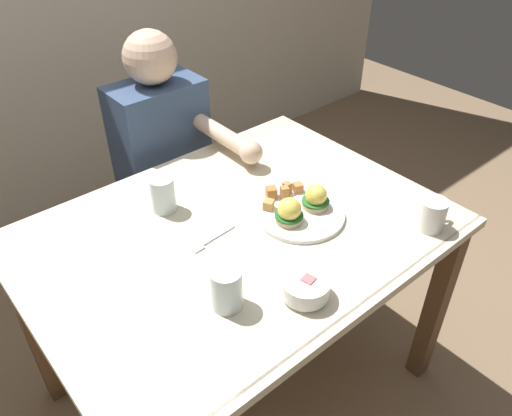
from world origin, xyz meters
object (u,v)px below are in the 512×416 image
Objects in this scene: eggs_benedict_plate at (300,209)px; water_glass_near at (227,290)px; dining_table at (238,256)px; diner_person at (167,159)px; coffee_mug at (432,213)px; fruit_bowl at (305,288)px; fork at (210,240)px; water_glass_far at (163,196)px.

eggs_benedict_plate is 2.40× the size of water_glass_near.
diner_person reaches higher than dining_table.
dining_table is 10.76× the size of coffee_mug.
coffee_mug is (0.25, -0.28, 0.02)m from eggs_benedict_plate.
eggs_benedict_plate is 0.33m from fruit_bowl.
fork reaches higher than dining_table.
fruit_bowl reaches higher than dining_table.
water_glass_near is at bearing 147.95° from fruit_bowl.
diner_person is at bearing 67.85° from water_glass_near.
water_glass_near reaches higher than coffee_mug.
fork is 1.39× the size of water_glass_far.
dining_table is at bearing 158.01° from eggs_benedict_plate.
coffee_mug is at bearing -46.58° from water_glass_far.
eggs_benedict_plate is 0.69m from diner_person.
fork is at bearing -110.36° from diner_person.
eggs_benedict_plate is 2.42× the size of coffee_mug.
diner_person is at bearing 57.97° from water_glass_far.
water_glass_far is at bearing 133.42° from coffee_mug.
dining_table is 10.71× the size of water_glass_far.
water_glass_far is at bearing 135.13° from eggs_benedict_plate.
water_glass_near and water_glass_far have the same top height.
fork is at bearing 99.16° from fruit_bowl.
coffee_mug is at bearing -72.38° from diner_person.
water_glass_far is 0.10× the size of diner_person.
diner_person is at bearing 69.64° from fork.
dining_table is 0.29m from water_glass_far.
coffee_mug is at bearing -4.80° from fruit_bowl.
fruit_bowl is at bearing -32.05° from water_glass_near.
water_glass_near is at bearing -159.71° from eggs_benedict_plate.
diner_person is (0.13, 0.60, 0.02)m from dining_table.
water_glass_near reaches higher than fruit_bowl.
fruit_bowl is 0.33m from fork.
water_glass_far is at bearing 95.43° from fork.
diner_person reaches higher than water_glass_near.
water_glass_near is 0.44m from water_glass_far.
fork is at bearing 163.42° from eggs_benedict_plate.
water_glass_far reaches higher than fruit_bowl.
fruit_bowl is 1.07× the size of water_glass_near.
coffee_mug reaches higher than eggs_benedict_plate.
diner_person is at bearing 79.67° from fruit_bowl.
fruit_bowl is at bearing -80.84° from fork.
water_glass_far is (-0.54, 0.58, -0.00)m from coffee_mug.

